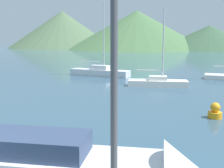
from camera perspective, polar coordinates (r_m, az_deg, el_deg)
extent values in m
cylinder|color=#4C4C51|center=(4.52, 0.43, 2.42)|extent=(0.12, 0.12, 5.96)
cube|color=silver|center=(9.78, -12.22, -15.40)|extent=(7.45, 3.03, 0.60)
cube|color=#334260|center=(9.74, -15.38, -11.59)|extent=(3.68, 2.11, 0.66)
cube|color=white|center=(25.97, 9.27, 0.17)|extent=(5.55, 2.45, 0.55)
cube|color=white|center=(25.90, 9.30, 1.19)|extent=(1.77, 1.36, 0.39)
cylinder|color=#BCBCC1|center=(25.67, 10.38, 7.93)|extent=(0.12, 0.12, 6.49)
cylinder|color=#BCBCC1|center=(25.80, 7.55, 2.79)|extent=(2.40, 0.50, 0.10)
cube|color=silver|center=(32.68, -2.50, 2.31)|extent=(7.25, 2.44, 0.72)
cube|color=silver|center=(32.61, -2.50, 3.38)|extent=(2.25, 1.36, 0.51)
cylinder|color=#BCBCC1|center=(32.22, -1.70, 11.37)|extent=(0.12, 0.12, 9.57)
cylinder|color=#BCBCC1|center=(33.04, -4.17, 4.57)|extent=(3.19, 0.49, 0.10)
cylinder|color=orange|center=(16.53, 20.18, -5.92)|extent=(0.76, 0.76, 0.34)
sphere|color=orange|center=(16.43, 20.26, -4.45)|extent=(0.53, 0.53, 0.53)
cone|color=#4C6647|center=(129.04, -10.01, 10.84)|extent=(47.35, 47.35, 16.09)
cone|color=#476B42|center=(112.91, 5.07, 10.90)|extent=(54.92, 54.92, 15.01)
cone|color=#38563D|center=(111.31, 19.07, 8.89)|extent=(39.44, 39.44, 8.94)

